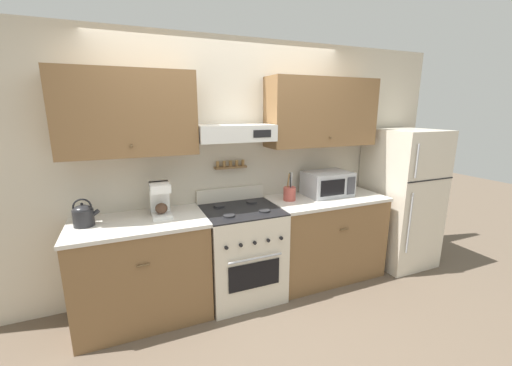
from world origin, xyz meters
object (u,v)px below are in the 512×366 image
(refrigerator, at_px, (401,197))
(microwave, at_px, (327,183))
(stove_range, at_px, (242,252))
(tea_kettle, at_px, (83,215))
(utensil_crock, at_px, (290,193))
(coffee_maker, at_px, (160,198))

(refrigerator, xyz_separation_m, microwave, (-0.99, 0.12, 0.24))
(stove_range, relative_size, refrigerator, 0.65)
(tea_kettle, bearing_deg, utensil_crock, 0.00)
(utensil_crock, bearing_deg, microwave, 2.10)
(tea_kettle, relative_size, microwave, 0.47)
(stove_range, distance_m, coffee_maker, 0.97)
(utensil_crock, bearing_deg, stove_range, -173.64)
(refrigerator, height_order, microwave, refrigerator)
(coffee_maker, bearing_deg, utensil_crock, -1.51)
(refrigerator, bearing_deg, stove_range, 178.92)
(refrigerator, distance_m, coffee_maker, 2.80)
(tea_kettle, xyz_separation_m, utensil_crock, (1.92, 0.00, -0.02))
(stove_range, xyz_separation_m, tea_kettle, (-1.35, 0.06, 0.55))
(stove_range, relative_size, microwave, 2.14)
(stove_range, xyz_separation_m, coffee_maker, (-0.74, 0.10, 0.62))
(microwave, distance_m, utensil_crock, 0.49)
(stove_range, distance_m, utensil_crock, 0.78)
(refrigerator, xyz_separation_m, utensil_crock, (-1.48, 0.10, 0.18))
(stove_range, height_order, microwave, microwave)
(refrigerator, bearing_deg, microwave, 173.14)
(coffee_maker, distance_m, utensil_crock, 1.31)
(refrigerator, relative_size, microwave, 3.30)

